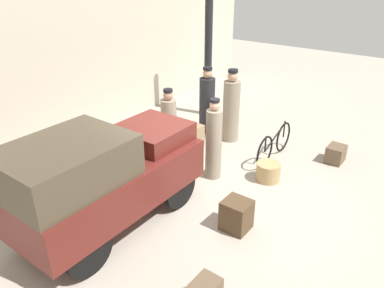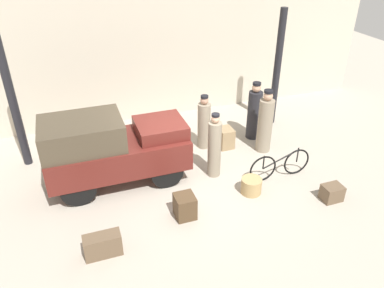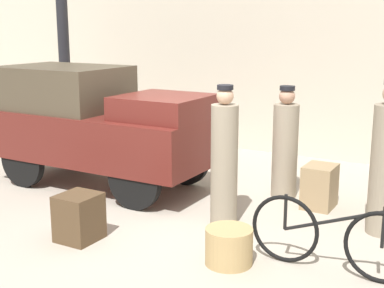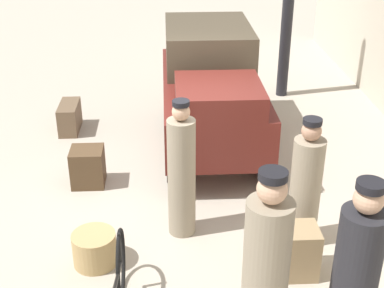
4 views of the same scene
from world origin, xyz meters
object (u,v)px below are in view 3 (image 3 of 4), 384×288
Objects in this scene: bicycle at (331,237)px; suitcase_black_upright at (79,217)px; suitcase_small_leather at (319,186)px; porter_lifting_near_truck at (285,147)px; conductor_in_dark_uniform at (224,161)px; truck at (96,121)px; wicker_basket at (229,246)px.

suitcase_black_upright is at bearing -167.29° from bicycle.
bicycle is 3.11× the size of suitcase_black_upright.
suitcase_black_upright is 3.30m from suitcase_small_leather.
suitcase_small_leather reaches higher than suitcase_black_upright.
conductor_in_dark_uniform is (-0.27, -1.45, 0.07)m from porter_lifting_near_truck.
porter_lifting_near_truck is at bearing 79.44° from conductor_in_dark_uniform.
porter_lifting_near_truck is 3.18m from suitcase_black_upright.
porter_lifting_near_truck is 1.47m from conductor_in_dark_uniform.
truck reaches higher than wicker_basket.
bicycle is (4.06, -1.25, -0.64)m from truck.
bicycle is 0.98× the size of conductor_in_dark_uniform.
suitcase_small_leather is (2.11, 2.54, 0.02)m from suitcase_black_upright.
wicker_basket is at bearing -60.74° from conductor_in_dark_uniform.
bicycle reaches higher than suitcase_black_upright.
truck is 3.51m from suitcase_small_leather.
conductor_in_dark_uniform is 2.96× the size of suitcase_small_leather.
bicycle is 1.06m from wicker_basket.
conductor_in_dark_uniform is (2.50, -0.56, -0.19)m from truck.
suitcase_small_leather is at bearing -20.72° from porter_lifting_near_truck.
bicycle is at bearing -17.05° from truck.
truck is at bearing 167.38° from conductor_in_dark_uniform.
suitcase_black_upright is (-2.80, -0.63, -0.10)m from bicycle.
suitcase_black_upright is (1.27, -1.88, -0.74)m from truck.
truck is 1.99× the size of bicycle.
truck reaches higher than suitcase_black_upright.
suitcase_black_upright is at bearing -170.96° from wicker_basket.
bicycle reaches higher than wicker_basket.
suitcase_small_leather is at bearing 50.24° from suitcase_black_upright.
truck reaches higher than suitcase_small_leather.
suitcase_small_leather is (0.87, 1.22, -0.52)m from conductor_in_dark_uniform.
wicker_basket is 0.28× the size of conductor_in_dark_uniform.
porter_lifting_near_truck is (-1.29, 2.13, 0.37)m from bicycle.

